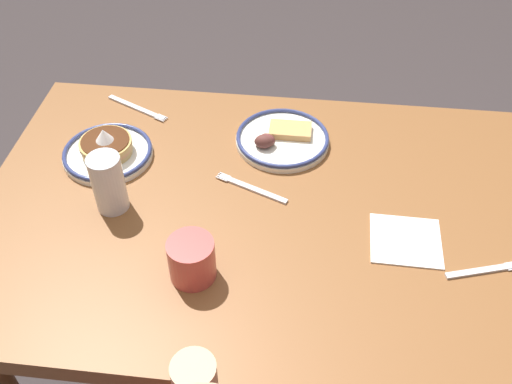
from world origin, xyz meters
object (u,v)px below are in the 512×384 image
paper_napkin (406,241)px  butter_knife (497,268)px  fork_far (138,108)px  plate_near_main (107,150)px  drinking_glass (109,186)px  fork_near (251,188)px  plate_center_pancakes (281,139)px  coffee_mug (191,258)px

paper_napkin → butter_knife: bearing=162.9°
fork_far → butter_knife: size_ratio=0.86×
plate_near_main → drinking_glass: size_ratio=1.55×
plate_near_main → fork_far: plate_near_main is taller
fork_far → fork_near: bearing=141.3°
paper_napkin → butter_knife: 0.19m
fork_near → fork_far: 0.44m
plate_center_pancakes → fork_far: plate_center_pancakes is taller
plate_near_main → paper_napkin: bearing=164.6°
coffee_mug → fork_far: (0.26, -0.54, -0.04)m
plate_near_main → plate_center_pancakes: 0.43m
plate_near_main → butter_knife: plate_near_main is taller
plate_near_main → fork_far: (-0.02, -0.20, -0.02)m
plate_near_main → butter_knife: bearing=164.2°
drinking_glass → fork_near: bearing=-163.5°
plate_near_main → drinking_glass: drinking_glass is taller
plate_center_pancakes → fork_near: (0.06, 0.18, -0.01)m
plate_center_pancakes → coffee_mug: (0.14, 0.44, 0.03)m
drinking_glass → butter_knife: 0.84m
plate_near_main → fork_far: bearing=-95.8°
fork_near → butter_knife: same height
fork_far → drinking_glass: bearing=96.5°
plate_center_pancakes → plate_near_main: bearing=13.6°
plate_center_pancakes → coffee_mug: size_ratio=1.93×
coffee_mug → fork_near: (-0.09, -0.26, -0.04)m
plate_near_main → paper_napkin: (-0.71, 0.20, -0.02)m
plate_center_pancakes → butter_knife: bearing=143.1°
butter_knife → fork_far: bearing=-27.5°
paper_napkin → fork_near: bearing=-19.4°
coffee_mug → fork_near: size_ratio=0.69×
plate_center_pancakes → coffee_mug: bearing=71.7°
fork_near → plate_near_main: bearing=-11.5°
plate_center_pancakes → drinking_glass: 0.45m
drinking_glass → fork_far: bearing=-83.5°
plate_center_pancakes → paper_napkin: (-0.29, 0.30, -0.01)m
plate_center_pancakes → drinking_glass: bearing=36.5°
butter_knife → plate_near_main: bearing=-15.8°
plate_center_pancakes → fork_far: 0.41m
drinking_glass → fork_near: 0.32m
coffee_mug → fork_far: bearing=-64.3°
coffee_mug → butter_knife: (-0.62, -0.08, -0.05)m
coffee_mug → drinking_glass: bearing=-38.0°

